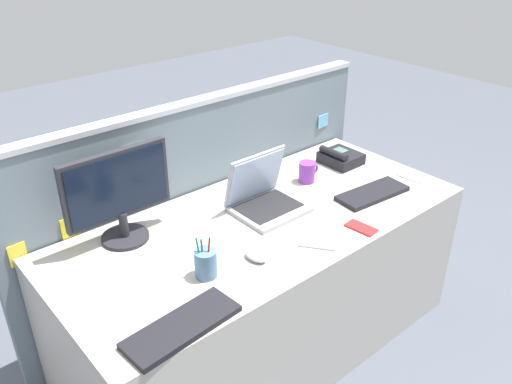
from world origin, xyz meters
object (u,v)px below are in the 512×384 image
(desk_phone, at_px, (340,157))
(pen_cup, at_px, (206,263))
(keyboard_spare, at_px, (182,327))
(computer_mouse_right_hand, at_px, (256,256))
(laptop, at_px, (264,195))
(cell_phone_white_slab, at_px, (411,177))
(desktop_monitor, at_px, (118,192))
(coffee_mug, at_px, (307,172))
(keyboard_main, at_px, (372,193))
(cell_phone_silver_slab, at_px, (317,244))
(cell_phone_red_case, at_px, (361,228))

(desk_phone, xyz_separation_m, pen_cup, (-1.11, -0.33, 0.02))
(keyboard_spare, xyz_separation_m, pen_cup, (0.23, 0.18, 0.04))
(computer_mouse_right_hand, distance_m, pen_cup, 0.21)
(laptop, height_order, cell_phone_white_slab, laptop)
(desktop_monitor, relative_size, coffee_mug, 3.79)
(keyboard_spare, bearing_deg, computer_mouse_right_hand, 13.33)
(keyboard_main, relative_size, cell_phone_silver_slab, 2.45)
(desktop_monitor, bearing_deg, cell_phone_white_slab, -18.14)
(cell_phone_silver_slab, bearing_deg, cell_phone_white_slab, -28.54)
(desktop_monitor, relative_size, desk_phone, 2.32)
(keyboard_main, xyz_separation_m, cell_phone_red_case, (-0.27, -0.16, -0.01))
(keyboard_spare, bearing_deg, cell_phone_silver_slab, -0.06)
(keyboard_main, distance_m, cell_phone_red_case, 0.31)
(desktop_monitor, height_order, keyboard_spare, desktop_monitor)
(desk_phone, bearing_deg, computer_mouse_right_hand, -157.79)
(desk_phone, height_order, cell_phone_white_slab, desk_phone)
(keyboard_spare, distance_m, cell_phone_silver_slab, 0.69)
(desktop_monitor, bearing_deg, laptop, -17.27)
(keyboard_main, height_order, pen_cup, pen_cup)
(computer_mouse_right_hand, bearing_deg, keyboard_spare, -168.22)
(pen_cup, relative_size, cell_phone_red_case, 1.27)
(cell_phone_silver_slab, bearing_deg, desk_phone, -1.20)
(cell_phone_red_case, bearing_deg, cell_phone_silver_slab, 164.45)
(desk_phone, xyz_separation_m, cell_phone_red_case, (-0.42, -0.49, -0.03))
(desk_phone, xyz_separation_m, computer_mouse_right_hand, (-0.91, -0.37, -0.02))
(desktop_monitor, xyz_separation_m, coffee_mug, (0.94, -0.13, -0.16))
(desk_phone, bearing_deg, laptop, -171.89)
(pen_cup, bearing_deg, laptop, 25.92)
(keyboard_spare, bearing_deg, laptop, 25.93)
(cell_phone_red_case, bearing_deg, pen_cup, 160.17)
(keyboard_spare, distance_m, coffee_mug, 1.16)
(laptop, relative_size, keyboard_main, 0.85)
(pen_cup, bearing_deg, keyboard_spare, -141.55)
(pen_cup, height_order, cell_phone_silver_slab, pen_cup)
(pen_cup, bearing_deg, keyboard_main, -0.57)
(keyboard_main, distance_m, pen_cup, 0.96)
(computer_mouse_right_hand, relative_size, cell_phone_silver_slab, 0.68)
(desk_phone, height_order, cell_phone_red_case, desk_phone)
(keyboard_main, relative_size, pen_cup, 2.17)
(laptop, bearing_deg, pen_cup, -154.08)
(keyboard_main, bearing_deg, desk_phone, 71.41)
(keyboard_spare, xyz_separation_m, computer_mouse_right_hand, (0.43, 0.14, 0.01))
(cell_phone_red_case, height_order, coffee_mug, coffee_mug)
(laptop, bearing_deg, cell_phone_silver_slab, -94.95)
(cell_phone_white_slab, xyz_separation_m, coffee_mug, (-0.43, 0.32, 0.05))
(laptop, height_order, coffee_mug, laptop)
(keyboard_main, distance_m, cell_phone_white_slab, 0.30)
(cell_phone_white_slab, bearing_deg, cell_phone_red_case, -172.61)
(laptop, bearing_deg, cell_phone_red_case, -63.89)
(laptop, height_order, keyboard_main, laptop)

